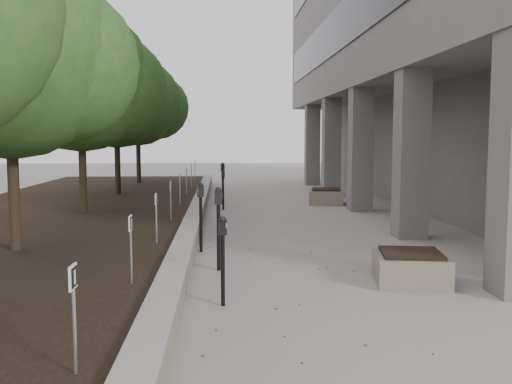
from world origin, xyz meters
name	(u,v)px	position (x,y,z in m)	size (l,w,h in m)	color
ground	(305,320)	(0.00, 0.00, 0.00)	(90.00, 90.00, 0.00)	gray
retaining_wall	(197,212)	(-1.82, 9.00, 0.25)	(0.39, 26.00, 0.50)	gray
planting_bed	(68,215)	(-5.50, 9.00, 0.20)	(7.00, 26.00, 0.40)	black
crabapple_tree_2	(10,97)	(-4.80, 3.00, 3.12)	(4.60, 4.00, 5.44)	#285420
crabapple_tree_3	(81,110)	(-4.80, 8.00, 3.12)	(4.60, 4.00, 5.44)	#285420
crabapple_tree_4	(116,117)	(-4.80, 13.00, 3.12)	(4.60, 4.00, 5.44)	#285420
crabapple_tree_5	(138,121)	(-4.80, 18.00, 3.12)	(4.60, 4.00, 5.44)	#285420
parking_sign_1	(74,320)	(-2.35, -2.50, 0.88)	(0.04, 0.22, 0.96)	black
parking_sign_2	(131,250)	(-2.35, 0.50, 0.88)	(0.04, 0.22, 0.96)	black
parking_sign_3	(156,218)	(-2.35, 3.50, 0.88)	(0.04, 0.22, 0.96)	black
parking_sign_4	(171,201)	(-2.35, 6.50, 0.88)	(0.04, 0.22, 0.96)	black
parking_sign_5	(180,189)	(-2.35, 9.50, 0.88)	(0.04, 0.22, 0.96)	black
parking_sign_6	(186,181)	(-2.35, 12.50, 0.88)	(0.04, 0.22, 0.96)	black
parking_sign_7	(191,175)	(-2.35, 15.50, 0.88)	(0.04, 0.22, 0.96)	black
parking_sign_8	(195,171)	(-2.35, 18.50, 0.88)	(0.04, 0.22, 0.96)	black
parking_meter_1	(223,261)	(-1.09, 0.71, 0.65)	(0.13, 0.09, 1.31)	black
parking_meter_2	(219,229)	(-1.16, 2.89, 0.76)	(0.15, 0.11, 1.53)	black
parking_meter_3	(201,217)	(-1.55, 4.57, 0.74)	(0.15, 0.10, 1.48)	black
parking_meter_4	(223,190)	(-1.07, 11.47, 0.66)	(0.13, 0.09, 1.33)	black
parking_meter_5	(223,183)	(-1.09, 13.04, 0.75)	(0.15, 0.11, 1.50)	black
planter_front	(411,267)	(2.03, 1.81, 0.27)	(1.15, 1.15, 0.54)	gray
planter_back	(326,196)	(2.63, 12.89, 0.28)	(1.20, 1.20, 0.56)	gray
berry_scatter	(268,247)	(-0.10, 5.00, 0.01)	(3.30, 14.10, 0.02)	maroon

